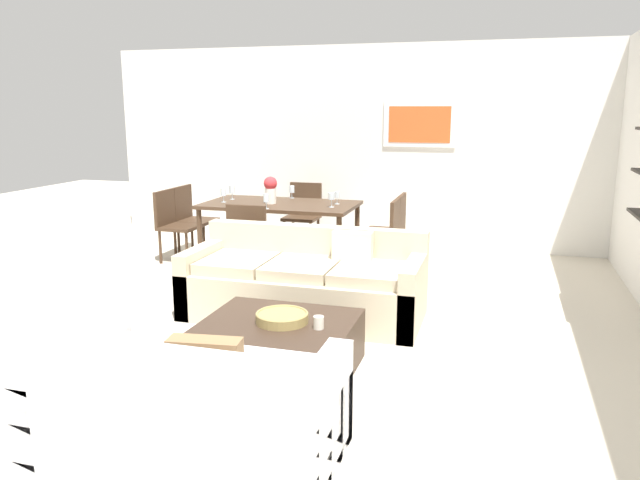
% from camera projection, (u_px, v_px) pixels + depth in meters
% --- Properties ---
extents(ground_plane, '(18.00, 18.00, 0.00)m').
position_uv_depth(ground_plane, '(294.00, 328.00, 5.33)').
color(ground_plane, beige).
extents(back_wall_unit, '(8.40, 0.09, 2.70)m').
position_uv_depth(back_wall_unit, '(399.00, 147.00, 8.27)').
color(back_wall_unit, silver).
rests_on(back_wall_unit, ground).
extents(sofa_beige, '(2.14, 0.90, 0.78)m').
position_uv_depth(sofa_beige, '(305.00, 285.00, 5.58)').
color(sofa_beige, beige).
rests_on(sofa_beige, ground).
extents(loveseat_white, '(1.57, 0.90, 0.78)m').
position_uv_depth(loveseat_white, '(188.00, 411.00, 3.26)').
color(loveseat_white, white).
rests_on(loveseat_white, ground).
extents(coffee_table, '(1.07, 0.97, 0.38)m').
position_uv_depth(coffee_table, '(277.00, 348.00, 4.39)').
color(coffee_table, '#38281E').
rests_on(coffee_table, ground).
extents(decorative_bowl, '(0.38, 0.38, 0.07)m').
position_uv_depth(decorative_bowl, '(282.00, 317.00, 4.35)').
color(decorative_bowl, '#99844C').
rests_on(decorative_bowl, coffee_table).
extents(candle_jar, '(0.07, 0.07, 0.09)m').
position_uv_depth(candle_jar, '(319.00, 323.00, 4.22)').
color(candle_jar, silver).
rests_on(candle_jar, coffee_table).
extents(dining_table, '(1.82, 1.00, 0.75)m').
position_uv_depth(dining_table, '(280.00, 209.00, 7.37)').
color(dining_table, '#422D1E').
rests_on(dining_table, ground).
extents(dining_chair_left_far, '(0.44, 0.44, 0.88)m').
position_uv_depth(dining_chair_left_far, '(191.00, 215.00, 7.99)').
color(dining_chair_left_far, '#422D1E').
rests_on(dining_chair_left_far, ground).
extents(dining_chair_right_near, '(0.44, 0.44, 0.88)m').
position_uv_depth(dining_chair_right_near, '(384.00, 233.00, 6.83)').
color(dining_chair_right_near, '#422D1E').
rests_on(dining_chair_right_near, ground).
extents(dining_chair_right_far, '(0.44, 0.44, 0.88)m').
position_uv_depth(dining_chair_right_far, '(392.00, 226.00, 7.26)').
color(dining_chair_right_far, '#422D1E').
rests_on(dining_chair_right_far, ground).
extents(dining_chair_head, '(0.44, 0.44, 0.88)m').
position_uv_depth(dining_chair_head, '(303.00, 211.00, 8.26)').
color(dining_chair_head, '#422D1E').
rests_on(dining_chair_head, ground).
extents(dining_chair_left_near, '(0.44, 0.44, 0.88)m').
position_uv_depth(dining_chair_left_near, '(173.00, 221.00, 7.57)').
color(dining_chair_left_near, '#422D1E').
rests_on(dining_chair_left_near, ground).
extents(dining_chair_foot, '(0.44, 0.44, 0.88)m').
position_uv_depth(dining_chair_foot, '(251.00, 238.00, 6.56)').
color(dining_chair_foot, '#422D1E').
rests_on(dining_chair_foot, ground).
extents(wine_glass_right_far, '(0.06, 0.06, 0.15)m').
position_uv_depth(wine_glass_right_far, '(337.00, 195.00, 7.27)').
color(wine_glass_right_far, silver).
rests_on(wine_glass_right_far, dining_table).
extents(wine_glass_foot, '(0.06, 0.06, 0.17)m').
position_uv_depth(wine_glass_foot, '(266.00, 198.00, 6.92)').
color(wine_glass_foot, silver).
rests_on(wine_glass_foot, dining_table).
extents(wine_glass_left_far, '(0.07, 0.07, 0.17)m').
position_uv_depth(wine_glass_left_far, '(232.00, 190.00, 7.64)').
color(wine_glass_left_far, silver).
rests_on(wine_glass_left_far, dining_table).
extents(wine_glass_right_near, '(0.07, 0.07, 0.17)m').
position_uv_depth(wine_glass_right_near, '(332.00, 197.00, 7.03)').
color(wine_glass_right_near, silver).
rests_on(wine_glass_right_near, dining_table).
extents(wine_glass_left_near, '(0.07, 0.07, 0.17)m').
position_uv_depth(wine_glass_left_near, '(223.00, 193.00, 7.41)').
color(wine_glass_left_near, silver).
rests_on(wine_glass_left_near, dining_table).
extents(wine_glass_head, '(0.06, 0.06, 0.16)m').
position_uv_depth(wine_glass_head, '(292.00, 190.00, 7.75)').
color(wine_glass_head, silver).
rests_on(wine_glass_head, dining_table).
extents(centerpiece_vase, '(0.16, 0.16, 0.32)m').
position_uv_depth(centerpiece_vase, '(271.00, 189.00, 7.30)').
color(centerpiece_vase, silver).
rests_on(centerpiece_vase, dining_table).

